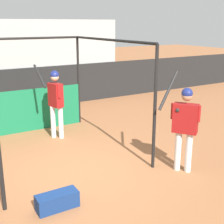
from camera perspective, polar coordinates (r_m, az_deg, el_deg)
name	(u,v)px	position (r m, az deg, el deg)	size (l,w,h in m)	color
ground_plane	(77,174)	(6.57, -6.48, -11.20)	(60.00, 60.00, 0.00)	#935B38
outfield_wall	(9,91)	(11.41, -18.32, 3.74)	(24.00, 0.12, 1.47)	black
batting_cage	(36,95)	(8.32, -13.69, 3.01)	(3.17, 3.77, 2.63)	black
player_batter	(55,98)	(8.29, -10.33, 2.57)	(0.54, 0.80, 1.95)	silver
player_waiting	(185,122)	(6.44, 13.15, -1.73)	(0.72, 0.67, 2.06)	silver
equipment_bag	(57,201)	(5.46, -9.98, -15.72)	(0.70, 0.28, 0.28)	navy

